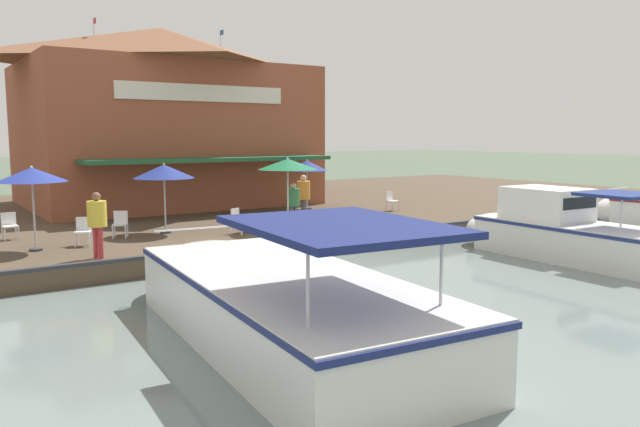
{
  "coord_description": "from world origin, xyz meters",
  "views": [
    {
      "loc": [
        16.07,
        -10.09,
        3.88
      ],
      "look_at": [
        -1.0,
        1.43,
        1.3
      ],
      "focal_mm": 35.0,
      "sensor_mm": 36.0,
      "label": 1
    }
  ],
  "objects_px": {
    "waterfront_restaurant": "(163,115)",
    "patio_umbrella_mid_patio_left": "(307,166)",
    "cafe_chair_back_row_seat": "(83,230)",
    "person_mid_patio": "(293,200)",
    "patio_umbrella_by_entrance": "(288,164)",
    "cafe_chair_mid_patio": "(238,220)",
    "patio_umbrella_far_corner": "(164,172)",
    "tree_upstream_bank": "(266,118)",
    "person_near_entrance": "(303,192)",
    "motorboat_mid_row": "(266,295)",
    "mooring_post": "(309,223)",
    "cafe_chair_beside_entrance": "(10,225)",
    "motorboat_outer_channel": "(554,231)",
    "person_at_quay_edge": "(97,217)",
    "patio_umbrella_back_row": "(32,175)",
    "cafe_chair_facing_river": "(120,223)",
    "cafe_chair_under_first_umbrella": "(391,200)",
    "tree_behind_restaurant": "(82,121)"
  },
  "relations": [
    {
      "from": "waterfront_restaurant",
      "to": "person_mid_patio",
      "type": "bearing_deg",
      "value": 4.16
    },
    {
      "from": "cafe_chair_under_first_umbrella",
      "to": "patio_umbrella_by_entrance",
      "type": "bearing_deg",
      "value": -70.73
    },
    {
      "from": "patio_umbrella_back_row",
      "to": "tree_behind_restaurant",
      "type": "height_order",
      "value": "tree_behind_restaurant"
    },
    {
      "from": "motorboat_outer_channel",
      "to": "tree_upstream_bank",
      "type": "height_order",
      "value": "tree_upstream_bank"
    },
    {
      "from": "waterfront_restaurant",
      "to": "patio_umbrella_by_entrance",
      "type": "bearing_deg",
      "value": 1.49
    },
    {
      "from": "patio_umbrella_by_entrance",
      "to": "cafe_chair_back_row_seat",
      "type": "height_order",
      "value": "patio_umbrella_by_entrance"
    },
    {
      "from": "cafe_chair_back_row_seat",
      "to": "tree_behind_restaurant",
      "type": "xyz_separation_m",
      "value": [
        -13.76,
        3.35,
        3.56
      ]
    },
    {
      "from": "patio_umbrella_back_row",
      "to": "cafe_chair_facing_river",
      "type": "xyz_separation_m",
      "value": [
        -1.05,
        2.72,
        -1.7
      ]
    },
    {
      "from": "motorboat_mid_row",
      "to": "mooring_post",
      "type": "distance_m",
      "value": 7.75
    },
    {
      "from": "patio_umbrella_by_entrance",
      "to": "person_near_entrance",
      "type": "bearing_deg",
      "value": 133.29
    },
    {
      "from": "cafe_chair_beside_entrance",
      "to": "patio_umbrella_by_entrance",
      "type": "bearing_deg",
      "value": 68.43
    },
    {
      "from": "waterfront_restaurant",
      "to": "tree_upstream_bank",
      "type": "relative_size",
      "value": 2.07
    },
    {
      "from": "motorboat_outer_channel",
      "to": "tree_upstream_bank",
      "type": "relative_size",
      "value": 1.14
    },
    {
      "from": "person_at_quay_edge",
      "to": "mooring_post",
      "type": "relative_size",
      "value": 1.75
    },
    {
      "from": "cafe_chair_facing_river",
      "to": "person_near_entrance",
      "type": "distance_m",
      "value": 6.93
    },
    {
      "from": "cafe_chair_back_row_seat",
      "to": "motorboat_mid_row",
      "type": "height_order",
      "value": "motorboat_mid_row"
    },
    {
      "from": "patio_umbrella_mid_patio_left",
      "to": "patio_umbrella_by_entrance",
      "type": "distance_m",
      "value": 4.69
    },
    {
      "from": "cafe_chair_beside_entrance",
      "to": "person_at_quay_edge",
      "type": "bearing_deg",
      "value": 17.54
    },
    {
      "from": "patio_umbrella_far_corner",
      "to": "cafe_chair_beside_entrance",
      "type": "distance_m",
      "value": 5.07
    },
    {
      "from": "cafe_chair_back_row_seat",
      "to": "person_mid_patio",
      "type": "bearing_deg",
      "value": 87.06
    },
    {
      "from": "patio_umbrella_far_corner",
      "to": "person_mid_patio",
      "type": "bearing_deg",
      "value": 72.51
    },
    {
      "from": "cafe_chair_back_row_seat",
      "to": "person_at_quay_edge",
      "type": "distance_m",
      "value": 2.37
    },
    {
      "from": "patio_umbrella_far_corner",
      "to": "cafe_chair_back_row_seat",
      "type": "bearing_deg",
      "value": -71.48
    },
    {
      "from": "patio_umbrella_by_entrance",
      "to": "cafe_chair_mid_patio",
      "type": "relative_size",
      "value": 2.97
    },
    {
      "from": "person_mid_patio",
      "to": "cafe_chair_facing_river",
      "type": "bearing_deg",
      "value": -102.77
    },
    {
      "from": "person_mid_patio",
      "to": "tree_upstream_bank",
      "type": "xyz_separation_m",
      "value": [
        -13.72,
        6.56,
        3.34
      ]
    },
    {
      "from": "cafe_chair_beside_entrance",
      "to": "mooring_post",
      "type": "xyz_separation_m",
      "value": [
        5.31,
        7.89,
        0.04
      ]
    },
    {
      "from": "cafe_chair_back_row_seat",
      "to": "person_mid_patio",
      "type": "distance_m",
      "value": 7.18
    },
    {
      "from": "cafe_chair_mid_patio",
      "to": "mooring_post",
      "type": "relative_size",
      "value": 0.83
    },
    {
      "from": "patio_umbrella_by_entrance",
      "to": "tree_upstream_bank",
      "type": "xyz_separation_m",
      "value": [
        -14.15,
        7.05,
        2.04
      ]
    },
    {
      "from": "patio_umbrella_back_row",
      "to": "motorboat_outer_channel",
      "type": "height_order",
      "value": "patio_umbrella_back_row"
    },
    {
      "from": "cafe_chair_mid_patio",
      "to": "person_near_entrance",
      "type": "relative_size",
      "value": 0.47
    },
    {
      "from": "patio_umbrella_far_corner",
      "to": "cafe_chair_mid_patio",
      "type": "distance_m",
      "value": 2.96
    },
    {
      "from": "patio_umbrella_mid_patio_left",
      "to": "person_mid_patio",
      "type": "bearing_deg",
      "value": -39.78
    },
    {
      "from": "patio_umbrella_by_entrance",
      "to": "person_near_entrance",
      "type": "height_order",
      "value": "patio_umbrella_by_entrance"
    },
    {
      "from": "cafe_chair_mid_patio",
      "to": "person_mid_patio",
      "type": "relative_size",
      "value": 0.53
    },
    {
      "from": "patio_umbrella_mid_patio_left",
      "to": "cafe_chair_facing_river",
      "type": "distance_m",
      "value": 8.69
    },
    {
      "from": "cafe_chair_back_row_seat",
      "to": "tree_upstream_bank",
      "type": "xyz_separation_m",
      "value": [
        -13.35,
        13.71,
        3.86
      ]
    },
    {
      "from": "mooring_post",
      "to": "person_mid_patio",
      "type": "bearing_deg",
      "value": 159.25
    },
    {
      "from": "patio_umbrella_mid_patio_left",
      "to": "motorboat_mid_row",
      "type": "xyz_separation_m",
      "value": [
        11.56,
        -8.4,
        -1.83
      ]
    },
    {
      "from": "waterfront_restaurant",
      "to": "patio_umbrella_back_row",
      "type": "distance_m",
      "value": 13.18
    },
    {
      "from": "patio_umbrella_mid_patio_left",
      "to": "cafe_chair_back_row_seat",
      "type": "distance_m",
      "value": 10.23
    },
    {
      "from": "cafe_chair_back_row_seat",
      "to": "person_mid_patio",
      "type": "height_order",
      "value": "person_mid_patio"
    },
    {
      "from": "patio_umbrella_mid_patio_left",
      "to": "motorboat_mid_row",
      "type": "height_order",
      "value": "patio_umbrella_mid_patio_left"
    },
    {
      "from": "patio_umbrella_back_row",
      "to": "person_mid_patio",
      "type": "bearing_deg",
      "value": 88.23
    },
    {
      "from": "cafe_chair_back_row_seat",
      "to": "waterfront_restaurant",
      "type": "bearing_deg",
      "value": 148.42
    },
    {
      "from": "waterfront_restaurant",
      "to": "patio_umbrella_mid_patio_left",
      "type": "height_order",
      "value": "waterfront_restaurant"
    },
    {
      "from": "cafe_chair_under_first_umbrella",
      "to": "person_near_entrance",
      "type": "height_order",
      "value": "person_near_entrance"
    },
    {
      "from": "waterfront_restaurant",
      "to": "patio_umbrella_far_corner",
      "type": "bearing_deg",
      "value": -20.27
    },
    {
      "from": "cafe_chair_facing_river",
      "to": "motorboat_outer_channel",
      "type": "height_order",
      "value": "motorboat_outer_channel"
    }
  ]
}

